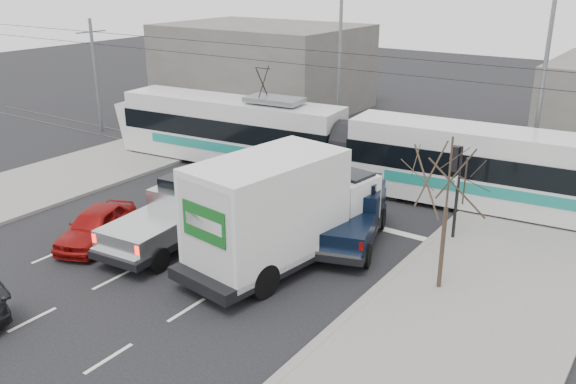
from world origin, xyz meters
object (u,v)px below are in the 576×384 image
Objects in this scene: tram at (346,147)px; red_car at (96,226)px; street_lamp_far at (337,56)px; box_truck at (282,211)px; green_car at (221,213)px; bare_tree at (449,180)px; navy_pickup at (352,212)px; traffic_signal at (456,172)px; silver_pickup at (180,211)px; street_lamp_near at (539,81)px.

red_car is at bearing -117.06° from tram.
street_lamp_far reaches higher than box_truck.
green_car is (-3.68, 1.08, -1.28)m from box_truck.
bare_tree is 5.34m from navy_pickup.
traffic_signal is 6.75m from box_truck.
silver_pickup is at bearing -115.56° from green_car.
traffic_signal is 0.54× the size of silver_pickup.
silver_pickup is (-9.36, -13.28, -3.94)m from street_lamp_near.
tram is (-7.34, -4.09, -3.26)m from street_lamp_near.
bare_tree is 1.23× the size of red_car.
street_lamp_near is 2.21× the size of red_car.
street_lamp_far is 0.35× the size of tram.
box_truck reaches higher than green_car.
red_car is (-3.08, -3.63, -0.01)m from green_car.
street_lamp_near is (0.84, 7.50, 2.37)m from traffic_signal.
traffic_signal is 4.11m from navy_pickup.
red_car is (-2.44, -2.02, -0.48)m from silver_pickup.
traffic_signal is at bearing 105.76° from bare_tree.
street_lamp_near is 11.16m from navy_pickup.
bare_tree is 0.99× the size of green_car.
bare_tree reaches higher than box_truck.
green_car is at bearing -105.65° from tram.
silver_pickup reaches higher than green_car.
navy_pickup is 9.68m from red_car.
bare_tree is 0.75× the size of silver_pickup.
street_lamp_far is 14.43m from navy_pickup.
traffic_signal is at bearing -96.41° from street_lamp_near.
street_lamp_far reaches higher than bare_tree.
street_lamp_near is 11.67m from street_lamp_far.
box_truck is 1.65× the size of green_car.
traffic_signal is 0.89× the size of red_car.
street_lamp_near is at bearing 83.59° from traffic_signal.
traffic_signal is 10.41m from silver_pickup.
navy_pickup is (3.38, -5.55, -0.72)m from tram.
tram is 5.09× the size of green_car.
silver_pickup is at bearing -164.95° from box_truck.
box_truck is (4.32, 0.54, 0.81)m from silver_pickup.
street_lamp_near is 19.82m from red_car.
tram is at bearing -150.86° from street_lamp_near.
box_truck reaches higher than traffic_signal.
box_truck is 7.35m from red_car.
green_car is (0.64, 1.62, -0.47)m from silver_pickup.
street_lamp_near is 14.05m from box_truck.
red_car is at bearing -127.65° from street_lamp_near.
red_car is (-4.46, -11.20, -1.16)m from tram.
street_lamp_far is 1.36× the size of silver_pickup.
tram reaches higher than traffic_signal.
tram is at bearing 75.87° from green_car.
traffic_signal is 0.40× the size of street_lamp_near.
bare_tree is 5.76m from box_truck.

